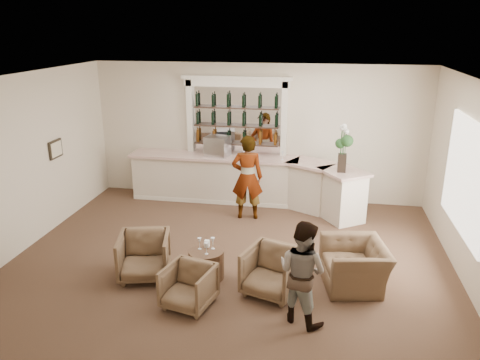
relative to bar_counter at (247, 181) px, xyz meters
name	(u,v)px	position (x,y,z in m)	size (l,w,h in m)	color
ground	(230,262)	(0.16, -3.00, -0.57)	(8.00, 8.00, 0.00)	brown
room_shell	(245,129)	(0.33, -2.29, 1.77)	(8.04, 7.02, 3.32)	beige
bar_counter	(247,181)	(0.00, 0.00, 0.00)	(5.72, 1.80, 1.14)	white
back_bar_alcove	(236,117)	(-0.34, 0.41, 1.46)	(2.64, 0.25, 3.00)	white
cocktail_table	(206,264)	(-0.13, -3.58, -0.32)	(0.61, 0.61, 0.50)	#513423
sommelier	(247,177)	(0.14, -0.86, 0.37)	(0.69, 0.45, 1.90)	gray
guest	(302,272)	(1.53, -4.54, 0.21)	(0.76, 0.59, 1.57)	gray
armchair_left	(144,256)	(-1.17, -3.75, -0.18)	(0.83, 0.86, 0.78)	brown
armchair_center	(189,286)	(-0.19, -4.47, -0.24)	(0.71, 0.73, 0.66)	brown
armchair_right	(272,271)	(1.03, -3.88, -0.19)	(0.82, 0.84, 0.76)	brown
armchair_far	(355,265)	(2.35, -3.40, -0.21)	(1.12, 0.98, 0.73)	brown
espresso_machine	(217,146)	(-0.74, 0.09, 0.80)	(0.54, 0.45, 0.47)	#ABABB0
flower_vase	(343,145)	(2.16, -0.70, 1.15)	(0.27, 0.27, 1.04)	black
wine_glass_bar_left	(244,153)	(-0.09, 0.02, 0.67)	(0.07, 0.07, 0.21)	white
wine_glass_bar_right	(282,156)	(0.83, -0.01, 0.67)	(0.07, 0.07, 0.21)	white
wine_glass_tbl_a	(200,244)	(-0.25, -3.55, 0.03)	(0.07, 0.07, 0.21)	white
wine_glass_tbl_b	(213,243)	(-0.03, -3.50, 0.03)	(0.07, 0.07, 0.21)	white
wine_glass_tbl_c	(206,249)	(-0.09, -3.71, 0.03)	(0.07, 0.07, 0.21)	white
napkin_holder	(207,244)	(-0.15, -3.44, -0.01)	(0.08, 0.08, 0.12)	white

